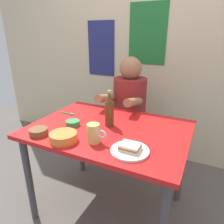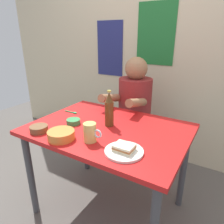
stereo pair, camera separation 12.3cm
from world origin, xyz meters
TOP-DOWN VIEW (x-y plane):
  - ground_plane at (0.00, 0.00)m, footprint 6.00×6.00m
  - wall_back at (-0.00, 1.05)m, footprint 4.40×0.09m
  - dining_table at (0.00, 0.00)m, footprint 1.10×0.80m
  - stool at (-0.09, 0.63)m, footprint 0.34×0.34m
  - person_seated at (-0.09, 0.62)m, footprint 0.33×0.56m
  - plate_orange at (0.25, -0.24)m, footprint 0.22×0.22m
  - sandwich at (0.25, -0.24)m, footprint 0.11×0.09m
  - beer_mug at (0.01, -0.23)m, footprint 0.13×0.08m
  - beer_bottle at (-0.01, 0.03)m, footprint 0.06×0.06m
  - dip_bowl_green at (-0.25, -0.08)m, footprint 0.10×0.10m
  - soup_bowl_orange at (-0.16, -0.30)m, footprint 0.17×0.17m
  - condiment_bowl_brown at (-0.37, -0.30)m, footprint 0.12×0.12m
  - spoon at (-0.41, 0.09)m, footprint 0.13×0.02m

SIDE VIEW (x-z plane):
  - ground_plane at x=0.00m, z-range 0.00..0.00m
  - stool at x=-0.09m, z-range 0.12..0.57m
  - dining_table at x=0.00m, z-range 0.28..1.02m
  - spoon at x=-0.41m, z-range 0.74..0.75m
  - plate_orange at x=0.25m, z-range 0.74..0.75m
  - dip_bowl_green at x=-0.25m, z-range 0.74..0.78m
  - condiment_bowl_brown at x=-0.37m, z-range 0.74..0.78m
  - person_seated at x=-0.09m, z-range 0.41..1.13m
  - soup_bowl_orange at x=-0.16m, z-range 0.74..0.80m
  - sandwich at x=0.25m, z-range 0.75..0.79m
  - beer_mug at x=0.01m, z-range 0.74..0.86m
  - beer_bottle at x=-0.01m, z-range 0.73..0.99m
  - wall_back at x=0.00m, z-range 0.00..2.60m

